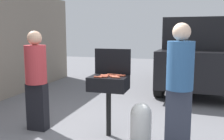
# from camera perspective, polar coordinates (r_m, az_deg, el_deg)

# --- Properties ---
(bbq_grill) EXTENTS (0.60, 0.44, 0.98)m
(bbq_grill) POSITION_cam_1_polar(r_m,az_deg,el_deg) (4.06, -0.77, -3.48)
(bbq_grill) COLOR black
(bbq_grill) RESTS_ON ground
(grill_lid_open) EXTENTS (0.60, 0.05, 0.42)m
(grill_lid_open) POSITION_cam_1_polar(r_m,az_deg,el_deg) (4.21, 0.12, 1.89)
(grill_lid_open) COLOR black
(grill_lid_open) RESTS_ON bbq_grill
(hot_dog_0) EXTENTS (0.13, 0.04, 0.03)m
(hot_dog_0) POSITION_cam_1_polar(r_m,az_deg,el_deg) (4.14, -0.19, -0.99)
(hot_dog_0) COLOR #C6593D
(hot_dog_0) RESTS_ON bbq_grill
(hot_dog_1) EXTENTS (0.13, 0.03, 0.03)m
(hot_dog_1) POSITION_cam_1_polar(r_m,az_deg,el_deg) (3.92, 0.53, -1.53)
(hot_dog_1) COLOR #AD4228
(hot_dog_1) RESTS_ON bbq_grill
(hot_dog_2) EXTENTS (0.13, 0.04, 0.03)m
(hot_dog_2) POSITION_cam_1_polar(r_m,az_deg,el_deg) (4.09, 1.40, -1.09)
(hot_dog_2) COLOR #C6593D
(hot_dog_2) RESTS_ON bbq_grill
(hot_dog_3) EXTENTS (0.13, 0.03, 0.03)m
(hot_dog_3) POSITION_cam_1_polar(r_m,az_deg,el_deg) (4.05, 2.12, -1.20)
(hot_dog_3) COLOR #B74C33
(hot_dog_3) RESTS_ON bbq_grill
(hot_dog_4) EXTENTS (0.13, 0.03, 0.03)m
(hot_dog_4) POSITION_cam_1_polar(r_m,az_deg,el_deg) (4.07, -0.67, -1.14)
(hot_dog_4) COLOR #AD4228
(hot_dog_4) RESTS_ON bbq_grill
(hot_dog_5) EXTENTS (0.13, 0.04, 0.03)m
(hot_dog_5) POSITION_cam_1_polar(r_m,az_deg,el_deg) (3.92, -2.03, -1.52)
(hot_dog_5) COLOR #B74C33
(hot_dog_5) RESTS_ON bbq_grill
(hot_dog_6) EXTENTS (0.13, 0.03, 0.03)m
(hot_dog_6) POSITION_cam_1_polar(r_m,az_deg,el_deg) (3.91, -3.14, -1.56)
(hot_dog_6) COLOR #AD4228
(hot_dog_6) RESTS_ON bbq_grill
(hot_dog_7) EXTENTS (0.13, 0.04, 0.03)m
(hot_dog_7) POSITION_cam_1_polar(r_m,az_deg,el_deg) (3.98, -1.70, -1.37)
(hot_dog_7) COLOR #B74C33
(hot_dog_7) RESTS_ON bbq_grill
(hot_dog_8) EXTENTS (0.13, 0.03, 0.03)m
(hot_dog_8) POSITION_cam_1_polar(r_m,az_deg,el_deg) (3.98, 0.30, -1.38)
(hot_dog_8) COLOR #C6593D
(hot_dog_8) RESTS_ON bbq_grill
(hot_dog_9) EXTENTS (0.13, 0.04, 0.03)m
(hot_dog_9) POSITION_cam_1_polar(r_m,az_deg,el_deg) (3.88, 0.88, -1.64)
(hot_dog_9) COLOR #C6593D
(hot_dog_9) RESTS_ON bbq_grill
(hot_dog_10) EXTENTS (0.13, 0.04, 0.03)m
(hot_dog_10) POSITION_cam_1_polar(r_m,az_deg,el_deg) (4.01, 1.76, -1.29)
(hot_dog_10) COLOR #B74C33
(hot_dog_10) RESTS_ON bbq_grill
(hot_dog_11) EXTENTS (0.13, 0.04, 0.03)m
(hot_dog_11) POSITION_cam_1_polar(r_m,az_deg,el_deg) (4.06, -1.68, -1.17)
(hot_dog_11) COLOR #B74C33
(hot_dog_11) RESTS_ON bbq_grill
(propane_tank) EXTENTS (0.32, 0.32, 0.62)m
(propane_tank) POSITION_cam_1_polar(r_m,az_deg,el_deg) (3.96, 6.43, -11.48)
(propane_tank) COLOR silver
(propane_tank) RESTS_ON ground
(person_left) EXTENTS (0.35, 0.35, 1.69)m
(person_left) POSITION_cam_1_polar(r_m,az_deg,el_deg) (4.48, -16.49, -1.54)
(person_left) COLOR black
(person_left) RESTS_ON ground
(person_right) EXTENTS (0.38, 0.38, 1.79)m
(person_right) POSITION_cam_1_polar(r_m,az_deg,el_deg) (3.74, 14.79, -2.53)
(person_right) COLOR #333847
(person_right) RESTS_ON ground
(parked_minivan) EXTENTS (2.24, 4.50, 2.02)m
(parked_minivan) POSITION_cam_1_polar(r_m,az_deg,el_deg) (7.95, 18.93, 3.45)
(parked_minivan) COLOR black
(parked_minivan) RESTS_ON ground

